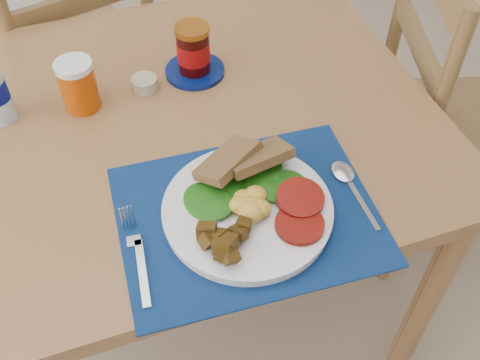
{
  "coord_description": "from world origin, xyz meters",
  "views": [
    {
      "loc": [
        -0.01,
        -0.68,
        1.55
      ],
      "look_at": [
        0.21,
        -0.06,
        0.8
      ],
      "focal_mm": 42.0,
      "sensor_mm": 36.0,
      "label": 1
    }
  ],
  "objects_px": {
    "breakfast_plate": "(245,210)",
    "jam_on_saucer": "(194,53)",
    "chair_far": "(74,32)",
    "juice_glass": "(78,86)",
    "chair_end": "(450,93)"
  },
  "relations": [
    {
      "from": "juice_glass",
      "to": "jam_on_saucer",
      "type": "bearing_deg",
      "value": 6.73
    },
    {
      "from": "juice_glass",
      "to": "chair_far",
      "type": "bearing_deg",
      "value": 87.68
    },
    {
      "from": "chair_far",
      "to": "chair_end",
      "type": "distance_m",
      "value": 1.08
    },
    {
      "from": "chair_end",
      "to": "jam_on_saucer",
      "type": "relative_size",
      "value": 8.67
    },
    {
      "from": "chair_far",
      "to": "breakfast_plate",
      "type": "distance_m",
      "value": 0.97
    },
    {
      "from": "jam_on_saucer",
      "to": "juice_glass",
      "type": "bearing_deg",
      "value": -173.27
    },
    {
      "from": "chair_far",
      "to": "jam_on_saucer",
      "type": "xyz_separation_m",
      "value": [
        0.24,
        -0.49,
        0.2
      ]
    },
    {
      "from": "breakfast_plate",
      "to": "jam_on_saucer",
      "type": "bearing_deg",
      "value": 61.49
    },
    {
      "from": "breakfast_plate",
      "to": "jam_on_saucer",
      "type": "distance_m",
      "value": 0.43
    },
    {
      "from": "chair_far",
      "to": "jam_on_saucer",
      "type": "bearing_deg",
      "value": 101.01
    },
    {
      "from": "chair_end",
      "to": "breakfast_plate",
      "type": "bearing_deg",
      "value": 132.11
    },
    {
      "from": "chair_end",
      "to": "breakfast_plate",
      "type": "distance_m",
      "value": 0.79
    },
    {
      "from": "breakfast_plate",
      "to": "juice_glass",
      "type": "relative_size",
      "value": 2.84
    },
    {
      "from": "breakfast_plate",
      "to": "chair_far",
      "type": "bearing_deg",
      "value": 78.24
    },
    {
      "from": "chair_far",
      "to": "chair_end",
      "type": "height_order",
      "value": "chair_far"
    }
  ]
}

